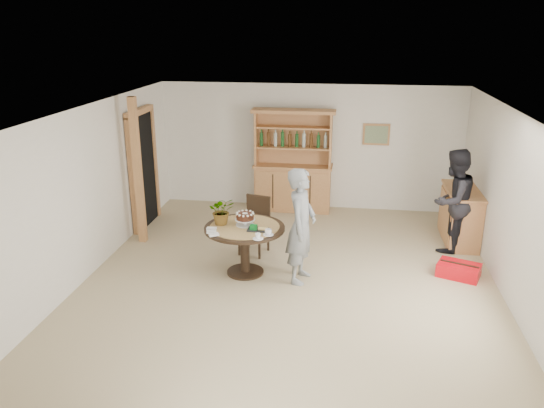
{
  "coord_description": "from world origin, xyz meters",
  "views": [
    {
      "loc": [
        0.77,
        -6.94,
        3.61
      ],
      "look_at": [
        -0.32,
        0.46,
        1.05
      ],
      "focal_mm": 35.0,
      "sensor_mm": 36.0,
      "label": 1
    }
  ],
  "objects_px": {
    "teen_boy": "(301,226)",
    "dining_chair": "(256,221)",
    "hutch": "(293,177)",
    "red_suitcase": "(459,270)",
    "dining_table": "(245,236)",
    "sideboard": "(460,215)",
    "adult_person": "(453,201)"
  },
  "relations": [
    {
      "from": "hutch",
      "to": "sideboard",
      "type": "xyz_separation_m",
      "value": [
        3.04,
        -1.24,
        -0.22
      ]
    },
    {
      "from": "dining_chair",
      "to": "dining_table",
      "type": "bearing_deg",
      "value": -76.77
    },
    {
      "from": "dining_table",
      "to": "teen_boy",
      "type": "height_order",
      "value": "teen_boy"
    },
    {
      "from": "sideboard",
      "to": "dining_table",
      "type": "bearing_deg",
      "value": -152.8
    },
    {
      "from": "sideboard",
      "to": "teen_boy",
      "type": "relative_size",
      "value": 0.74
    },
    {
      "from": "sideboard",
      "to": "adult_person",
      "type": "distance_m",
      "value": 0.62
    },
    {
      "from": "hutch",
      "to": "dining_table",
      "type": "height_order",
      "value": "hutch"
    },
    {
      "from": "hutch",
      "to": "sideboard",
      "type": "distance_m",
      "value": 3.29
    },
    {
      "from": "sideboard",
      "to": "adult_person",
      "type": "xyz_separation_m",
      "value": [
        -0.24,
        -0.41,
        0.39
      ]
    },
    {
      "from": "teen_boy",
      "to": "adult_person",
      "type": "distance_m",
      "value": 2.76
    },
    {
      "from": "hutch",
      "to": "adult_person",
      "type": "relative_size",
      "value": 1.18
    },
    {
      "from": "teen_boy",
      "to": "red_suitcase",
      "type": "distance_m",
      "value": 2.5
    },
    {
      "from": "dining_table",
      "to": "red_suitcase",
      "type": "height_order",
      "value": "dining_table"
    },
    {
      "from": "teen_boy",
      "to": "hutch",
      "type": "bearing_deg",
      "value": 18.25
    },
    {
      "from": "hutch",
      "to": "sideboard",
      "type": "relative_size",
      "value": 1.62
    },
    {
      "from": "sideboard",
      "to": "red_suitcase",
      "type": "height_order",
      "value": "sideboard"
    },
    {
      "from": "sideboard",
      "to": "adult_person",
      "type": "relative_size",
      "value": 0.73
    },
    {
      "from": "teen_boy",
      "to": "dining_table",
      "type": "bearing_deg",
      "value": 93.21
    },
    {
      "from": "teen_boy",
      "to": "dining_chair",
      "type": "bearing_deg",
      "value": 51.76
    },
    {
      "from": "dining_chair",
      "to": "sideboard",
      "type": "bearing_deg",
      "value": 29.99
    },
    {
      "from": "adult_person",
      "to": "hutch",
      "type": "bearing_deg",
      "value": -75.16
    },
    {
      "from": "dining_table",
      "to": "dining_chair",
      "type": "xyz_separation_m",
      "value": [
        0.02,
        0.83,
        -0.07
      ]
    },
    {
      "from": "adult_person",
      "to": "red_suitcase",
      "type": "height_order",
      "value": "adult_person"
    },
    {
      "from": "hutch",
      "to": "teen_boy",
      "type": "xyz_separation_m",
      "value": [
        0.46,
        -3.11,
        0.16
      ]
    },
    {
      "from": "hutch",
      "to": "red_suitcase",
      "type": "xyz_separation_m",
      "value": [
        2.8,
        -2.66,
        -0.59
      ]
    },
    {
      "from": "sideboard",
      "to": "adult_person",
      "type": "height_order",
      "value": "adult_person"
    },
    {
      "from": "sideboard",
      "to": "dining_chair",
      "type": "bearing_deg",
      "value": -164.63
    },
    {
      "from": "hutch",
      "to": "red_suitcase",
      "type": "distance_m",
      "value": 3.9
    },
    {
      "from": "dining_chair",
      "to": "red_suitcase",
      "type": "relative_size",
      "value": 1.34
    },
    {
      "from": "sideboard",
      "to": "dining_chair",
      "type": "xyz_separation_m",
      "value": [
        -3.41,
        -0.94,
        0.06
      ]
    },
    {
      "from": "dining_table",
      "to": "teen_boy",
      "type": "bearing_deg",
      "value": -6.71
    },
    {
      "from": "dining_chair",
      "to": "red_suitcase",
      "type": "distance_m",
      "value": 3.24
    }
  ]
}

